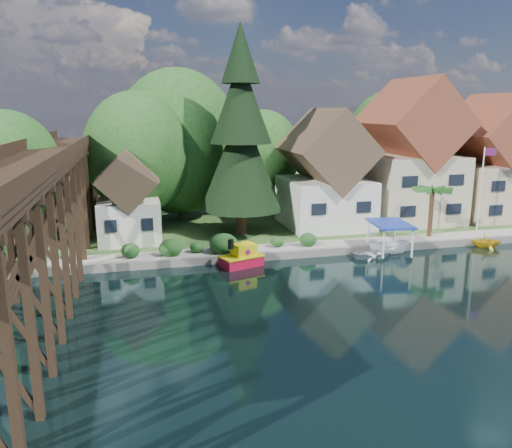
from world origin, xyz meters
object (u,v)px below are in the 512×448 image
(trestle_bridge, at_px, (44,208))
(shed, at_px, (129,202))
(flagpole, at_px, (483,180))
(boat_white_a, at_px, (373,252))
(house_right, at_px, (491,166))
(boat_yellow, at_px, (486,240))
(conifer, at_px, (241,136))
(palm_tree, at_px, (433,191))
(tugboat, at_px, (242,257))
(boat_canopy, at_px, (389,241))
(house_left, at_px, (325,177))
(house_center, at_px, (410,161))

(trestle_bridge, xyz_separation_m, shed, (5.00, 9.33, -1.52))
(flagpole, bearing_deg, boat_white_a, -163.93)
(house_right, distance_m, boat_yellow, 12.31)
(trestle_bridge, distance_m, shed, 10.69)
(conifer, distance_m, boat_white_a, 14.87)
(house_right, distance_m, palm_tree, 12.36)
(tugboat, bearing_deg, trestle_bridge, -172.10)
(boat_canopy, bearing_deg, boat_yellow, 0.18)
(tugboat, height_order, boat_yellow, tugboat)
(flagpole, bearing_deg, boat_yellow, -117.17)
(house_left, bearing_deg, tugboat, -137.89)
(house_left, distance_m, palm_tree, 9.67)
(trestle_bridge, xyz_separation_m, palm_tree, (30.39, 4.62, -0.83))
(trestle_bridge, height_order, house_right, house_right)
(trestle_bridge, bearing_deg, boat_yellow, 3.34)
(house_center, bearing_deg, conifer, -174.73)
(conifer, height_order, flagpole, conifer)
(conifer, relative_size, boat_canopy, 4.10)
(house_right, distance_m, boat_white_a, 20.35)
(shed, distance_m, flagpole, 31.09)
(boat_canopy, bearing_deg, boat_white_a, -170.75)
(palm_tree, bearing_deg, tugboat, -170.80)
(house_center, distance_m, tugboat, 22.00)
(house_left, relative_size, house_right, 0.88)
(house_center, distance_m, boat_white_a, 14.11)
(trestle_bridge, relative_size, shed, 5.63)
(conifer, xyz_separation_m, boat_yellow, (19.43, -7.74, -8.48))
(palm_tree, bearing_deg, house_right, 30.32)
(house_left, xyz_separation_m, flagpole, (12.79, -5.60, 0.06))
(house_left, relative_size, boat_canopy, 2.51)
(house_left, distance_m, flagpole, 13.96)
(house_center, distance_m, palm_tree, 7.15)
(boat_canopy, bearing_deg, palm_tree, 26.69)
(house_left, bearing_deg, house_right, 0.00)
(house_left, xyz_separation_m, boat_yellow, (11.13, -8.84, -4.47))
(house_center, height_order, conifer, conifer)
(boat_canopy, bearing_deg, house_right, 29.14)
(house_left, relative_size, boat_yellow, 4.33)
(trestle_bridge, bearing_deg, house_center, 19.49)
(shed, bearing_deg, trestle_bridge, -118.19)
(flagpole, distance_m, tugboat, 23.46)
(house_center, xyz_separation_m, boat_canopy, (-6.91, -9.37, -5.30))
(house_right, distance_m, flagpole, 7.67)
(flagpole, height_order, boat_white_a, flagpole)
(boat_yellow, bearing_deg, house_right, -18.93)
(house_left, distance_m, shed, 18.11)
(boat_yellow, bearing_deg, boat_canopy, 109.11)
(house_center, relative_size, boat_yellow, 5.46)
(house_left, distance_m, boat_yellow, 14.90)
(palm_tree, height_order, boat_canopy, palm_tree)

